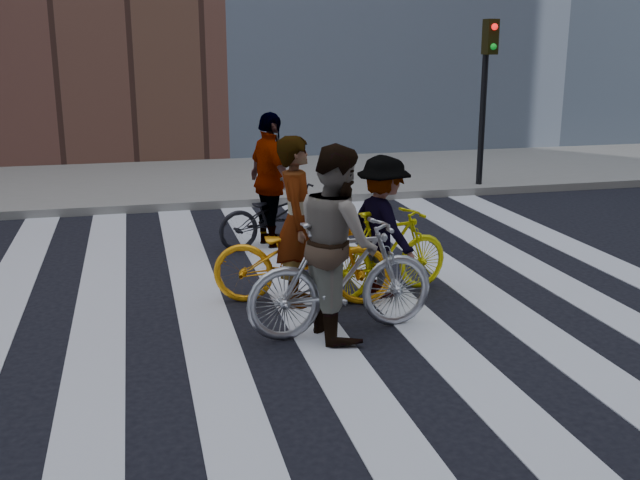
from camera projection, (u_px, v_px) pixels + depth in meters
name	position (u px, v px, depth m)	size (l,w,h in m)	color
ground	(339.00, 293.00, 8.93)	(100.00, 100.00, 0.00)	black
sidewalk_far	(245.00, 179.00, 15.95)	(100.00, 5.00, 0.15)	gray
zebra_crosswalk	(339.00, 292.00, 8.93)	(8.25, 10.00, 0.01)	silver
traffic_signal	(487.00, 76.00, 14.37)	(0.22, 0.42, 3.33)	black
bike_yellow_left	(302.00, 258.00, 8.47)	(0.71, 2.03, 1.07)	#FF9B0E
bike_silver_mid	(342.00, 277.00, 7.56)	(0.57, 2.00, 1.20)	#ABACB5
bike_yellow_right	(386.00, 253.00, 8.73)	(0.49, 1.73, 1.04)	yellow
bike_dark_rear	(275.00, 215.00, 10.89)	(0.61, 1.76, 0.92)	black
rider_left	(297.00, 222.00, 8.35)	(0.70, 0.46, 1.92)	slate
rider_mid	(337.00, 242.00, 7.45)	(0.95, 0.74, 1.95)	slate
rider_right	(383.00, 227.00, 8.64)	(1.07, 0.62, 1.66)	slate
rider_rear	(271.00, 180.00, 10.75)	(1.14, 0.48, 1.95)	slate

